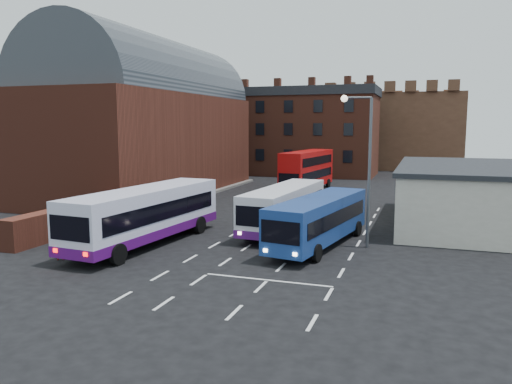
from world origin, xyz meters
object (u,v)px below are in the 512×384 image
(bus_red_double, at_px, (307,170))
(pedestrian_beige, at_px, (102,240))
(bus_blue, at_px, (319,218))
(pedestrian_red, at_px, (60,246))
(bus_white_inbound, at_px, (284,205))
(street_lamp, at_px, (364,157))
(bus_white_outbound, at_px, (146,211))

(bus_red_double, bearing_deg, pedestrian_beige, 88.54)
(bus_red_double, xyz_separation_m, pedestrian_beige, (-4.30, -30.24, -1.38))
(bus_blue, relative_size, pedestrian_red, 7.24)
(bus_white_inbound, xyz_separation_m, street_lamp, (5.53, -3.14, 3.51))
(street_lamp, height_order, pedestrian_beige, street_lamp)
(bus_blue, height_order, bus_red_double, bus_red_double)
(bus_white_outbound, xyz_separation_m, bus_red_double, (3.45, 27.09, 0.30))
(bus_white_outbound, height_order, bus_red_double, bus_red_double)
(street_lamp, relative_size, pedestrian_red, 5.88)
(street_lamp, distance_m, pedestrian_beige, 15.19)
(bus_white_outbound, distance_m, street_lamp, 13.07)
(pedestrian_red, bearing_deg, bus_white_outbound, -150.15)
(bus_white_outbound, relative_size, bus_blue, 1.16)
(bus_blue, relative_size, pedestrian_beige, 6.01)
(bus_white_outbound, distance_m, pedestrian_beige, 3.44)
(bus_white_inbound, distance_m, pedestrian_red, 14.30)
(bus_white_inbound, relative_size, street_lamp, 1.25)
(bus_white_outbound, bearing_deg, pedestrian_red, -113.14)
(bus_blue, bearing_deg, bus_red_double, -65.66)
(bus_white_outbound, xyz_separation_m, bus_white_inbound, (6.70, 6.39, -0.23))
(bus_white_outbound, relative_size, bus_red_double, 1.14)
(bus_white_inbound, height_order, pedestrian_red, bus_white_inbound)
(bus_white_outbound, distance_m, bus_red_double, 27.31)
(street_lamp, xyz_separation_m, pedestrian_red, (-14.65, -7.82, -4.50))
(bus_blue, height_order, pedestrian_red, bus_blue)
(bus_white_inbound, relative_size, bus_red_double, 1.00)
(pedestrian_beige, bearing_deg, street_lamp, -164.61)
(bus_white_outbound, bearing_deg, bus_red_double, 87.49)
(pedestrian_red, bearing_deg, bus_white_inbound, -162.03)
(bus_blue, xyz_separation_m, pedestrian_beige, (-10.65, -5.99, -0.79))
(bus_white_outbound, height_order, pedestrian_beige, bus_white_outbound)
(bus_white_inbound, xyz_separation_m, bus_red_double, (-3.25, 20.70, 0.53))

